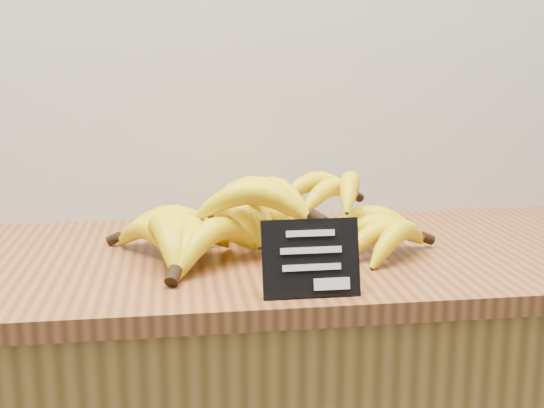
{
  "coord_description": "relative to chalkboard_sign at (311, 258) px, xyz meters",
  "views": [
    {
      "loc": [
        -0.22,
        1.66,
        1.25
      ],
      "look_at": [
        -0.08,
        2.7,
        1.02
      ],
      "focal_mm": 45.0,
      "sensor_mm": 36.0,
      "label": 1
    }
  ],
  "objects": [
    {
      "name": "counter_top",
      "position": [
        -0.03,
        0.22,
        -0.07
      ],
      "size": [
        1.37,
        0.54,
        0.03
      ],
      "primitive_type": "cube",
      "color": "brown",
      "rests_on": "counter"
    },
    {
      "name": "chalkboard_sign",
      "position": [
        0.0,
        0.0,
        0.0
      ],
      "size": [
        0.13,
        0.03,
        0.1
      ],
      "primitive_type": "cube",
      "rotation": [
        -0.27,
        0.0,
        0.0
      ],
      "color": "black",
      "rests_on": "counter_top"
    },
    {
      "name": "banana_pile",
      "position": [
        -0.04,
        0.23,
        -0.0
      ],
      "size": [
        0.55,
        0.4,
        0.13
      ],
      "color": "yellow",
      "rests_on": "counter_top"
    }
  ]
}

